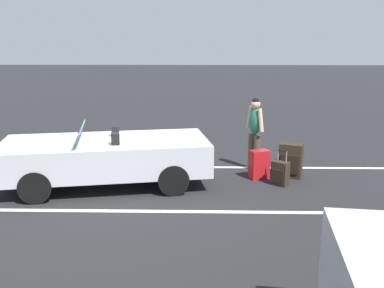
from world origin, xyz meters
The scene contains 8 objects.
ground_plane centered at (0.00, 0.00, 0.00)m, with size 80.00×80.00×0.00m, color black.
lot_line_near centered at (0.00, -1.29, 0.00)m, with size 18.00×0.12×0.01m, color silver.
lot_line_mid centered at (0.00, 1.41, 0.00)m, with size 18.00×0.12×0.01m, color silver.
convertible_car centered at (0.21, 0.04, 0.59)m, with size 4.39×2.49×1.24m.
suitcase_large_black centered at (-3.87, -0.60, 0.37)m, with size 0.55×0.44×0.74m.
suitcase_medium_bright centered at (-3.18, -0.49, 0.31)m, with size 0.46×0.37×0.62m.
suitcase_small_carryon centered at (-3.55, -0.05, 0.25)m, with size 0.39×0.37×0.73m.
traveler_person centered at (-3.14, -1.14, 0.93)m, with size 0.38×0.57×1.65m.
Camera 1 is at (-1.93, 8.58, 2.96)m, focal length 41.16 mm.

